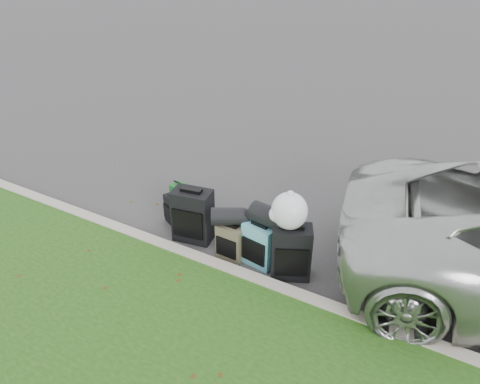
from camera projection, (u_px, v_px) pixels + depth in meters
The scene contains 12 objects.
ground at pixel (239, 230), 7.19m from camera, with size 120.00×120.00×0.00m, color #383535.
curb at pixel (203, 262), 6.40m from camera, with size 120.00×0.18×0.15m, color #9E937F.
suitcase_small_black at pixel (175, 211), 7.24m from camera, with size 0.38×0.21×0.47m, color black.
suitcase_large_black_left at pixel (193, 215), 6.81m from camera, with size 0.56×0.34×0.81m, color black.
suitcase_olive at pixel (231, 242), 6.50m from camera, with size 0.38×0.24×0.52m, color #47402D.
suitcase_teal at pixel (260, 245), 6.35m from camera, with size 0.44×0.26×0.63m, color teal.
suitcase_large_black_right at pixel (291, 252), 6.09m from camera, with size 0.51×0.31×0.76m, color black.
tote_green at pixel (180, 193), 7.85m from camera, with size 0.28×0.22×0.32m, color #166622.
tote_navy at pixel (235, 221), 7.19m from camera, with size 0.24×0.19×0.26m, color navy.
duffel_left at pixel (228, 216), 6.35m from camera, with size 0.25×0.25×0.46m, color black.
duffel_right at pixel (269, 216), 6.12m from camera, with size 0.28×0.28×0.50m, color black.
trash_bag at pixel (289, 211), 5.82m from camera, with size 0.47×0.47×0.47m, color white.
Camera 1 is at (2.94, -5.14, 4.13)m, focal length 35.00 mm.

